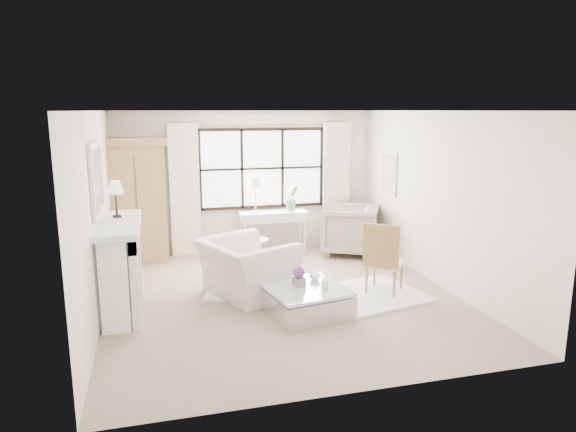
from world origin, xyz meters
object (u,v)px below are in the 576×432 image
console_table (273,232)px  club_armchair (247,268)px  coffee_table (306,301)px  armoire (137,199)px

console_table → club_armchair: 2.43m
club_armchair → console_table: bearing=-45.9°
console_table → coffee_table: (-0.30, -3.16, -0.22)m
armoire → console_table: (2.50, -0.06, -0.74)m
armoire → coffee_table: size_ratio=1.93×
armoire → coffee_table: 4.01m
console_table → club_armchair: size_ratio=1.02×
console_table → coffee_table: size_ratio=1.13×
club_armchair → coffee_table: (0.63, -0.91, -0.24)m
club_armchair → armoire: bearing=10.8°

